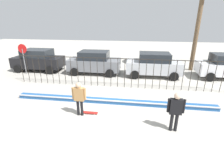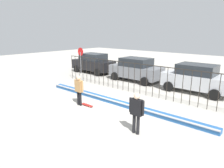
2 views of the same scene
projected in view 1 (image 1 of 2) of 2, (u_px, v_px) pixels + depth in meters
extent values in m
plane|color=#ADA89E|center=(110.00, 111.00, 8.75)|extent=(60.00, 60.00, 0.00)
cube|color=#235699|center=(112.00, 101.00, 9.55)|extent=(11.00, 0.36, 0.22)
cylinder|color=#B2B2B7|center=(112.00, 101.00, 9.34)|extent=(11.00, 0.09, 0.09)
cylinder|color=black|center=(22.00, 69.00, 12.50)|extent=(0.04, 0.04, 1.99)
cylinder|color=black|center=(28.00, 69.00, 12.43)|extent=(0.04, 0.04, 1.99)
cylinder|color=black|center=(34.00, 69.00, 12.37)|extent=(0.04, 0.04, 1.99)
cylinder|color=black|center=(40.00, 70.00, 12.31)|extent=(0.04, 0.04, 1.99)
cylinder|color=black|center=(46.00, 70.00, 12.24)|extent=(0.04, 0.04, 1.99)
cylinder|color=black|center=(52.00, 70.00, 12.18)|extent=(0.04, 0.04, 1.99)
cylinder|color=black|center=(58.00, 70.00, 12.12)|extent=(0.04, 0.04, 1.99)
cylinder|color=black|center=(65.00, 71.00, 12.05)|extent=(0.04, 0.04, 1.99)
cylinder|color=black|center=(71.00, 71.00, 11.99)|extent=(0.04, 0.04, 1.99)
cylinder|color=black|center=(78.00, 71.00, 11.93)|extent=(0.04, 0.04, 1.99)
cylinder|color=black|center=(84.00, 71.00, 11.87)|extent=(0.04, 0.04, 1.99)
cylinder|color=black|center=(91.00, 72.00, 11.80)|extent=(0.04, 0.04, 1.99)
cylinder|color=black|center=(97.00, 72.00, 11.74)|extent=(0.04, 0.04, 1.99)
cylinder|color=black|center=(104.00, 72.00, 11.68)|extent=(0.04, 0.04, 1.99)
cylinder|color=black|center=(111.00, 73.00, 11.61)|extent=(0.04, 0.04, 1.99)
cylinder|color=black|center=(118.00, 73.00, 11.55)|extent=(0.04, 0.04, 1.99)
cylinder|color=black|center=(125.00, 73.00, 11.49)|extent=(0.04, 0.04, 1.99)
cylinder|color=black|center=(132.00, 74.00, 11.42)|extent=(0.04, 0.04, 1.99)
cylinder|color=black|center=(139.00, 74.00, 11.36)|extent=(0.04, 0.04, 1.99)
cylinder|color=black|center=(146.00, 74.00, 11.30)|extent=(0.04, 0.04, 1.99)
cylinder|color=black|center=(153.00, 74.00, 11.23)|extent=(0.04, 0.04, 1.99)
cylinder|color=black|center=(161.00, 75.00, 11.17)|extent=(0.04, 0.04, 1.99)
cylinder|color=black|center=(168.00, 75.00, 11.11)|extent=(0.04, 0.04, 1.99)
cylinder|color=black|center=(176.00, 75.00, 11.04)|extent=(0.04, 0.04, 1.99)
cylinder|color=black|center=(183.00, 76.00, 10.98)|extent=(0.04, 0.04, 1.99)
cylinder|color=black|center=(191.00, 76.00, 10.92)|extent=(0.04, 0.04, 1.99)
cylinder|color=black|center=(199.00, 76.00, 10.86)|extent=(0.04, 0.04, 1.99)
cylinder|color=black|center=(207.00, 77.00, 10.79)|extent=(0.04, 0.04, 1.99)
cylinder|color=black|center=(214.00, 77.00, 10.73)|extent=(0.04, 0.04, 1.99)
cylinder|color=black|center=(223.00, 77.00, 10.67)|extent=(0.04, 0.04, 1.99)
cube|color=black|center=(118.00, 59.00, 11.21)|extent=(14.00, 0.04, 0.04)
cylinder|color=black|center=(78.00, 108.00, 8.28)|extent=(0.13, 0.13, 0.78)
cylinder|color=black|center=(82.00, 108.00, 8.25)|extent=(0.13, 0.13, 0.78)
cube|color=#A87A47|center=(79.00, 94.00, 8.01)|extent=(0.48, 0.20, 0.64)
sphere|color=tan|center=(78.00, 85.00, 7.86)|extent=(0.25, 0.25, 0.25)
cylinder|color=#A87A47|center=(73.00, 93.00, 8.04)|extent=(0.10, 0.10, 0.58)
cylinder|color=#A87A47|center=(85.00, 94.00, 7.96)|extent=(0.10, 0.10, 0.58)
cube|color=#A51E19|center=(90.00, 112.00, 8.49)|extent=(0.80, 0.20, 0.02)
cylinder|color=silver|center=(95.00, 113.00, 8.54)|extent=(0.05, 0.03, 0.05)
cylinder|color=silver|center=(95.00, 114.00, 8.40)|extent=(0.05, 0.03, 0.05)
cylinder|color=silver|center=(85.00, 112.00, 8.61)|extent=(0.05, 0.03, 0.05)
cylinder|color=silver|center=(84.00, 113.00, 8.47)|extent=(0.05, 0.03, 0.05)
cylinder|color=black|center=(171.00, 122.00, 7.11)|extent=(0.13, 0.13, 0.79)
cylinder|color=black|center=(176.00, 122.00, 7.08)|extent=(0.13, 0.13, 0.79)
cube|color=black|center=(176.00, 107.00, 6.84)|extent=(0.48, 0.21, 0.66)
sphere|color=beige|center=(178.00, 96.00, 6.68)|extent=(0.26, 0.26, 0.26)
cylinder|color=black|center=(169.00, 105.00, 6.87)|extent=(0.10, 0.10, 0.59)
cylinder|color=black|center=(184.00, 106.00, 6.79)|extent=(0.10, 0.10, 0.59)
cube|color=black|center=(39.00, 62.00, 15.42)|extent=(4.30, 1.90, 0.90)
cube|color=#1E2328|center=(37.00, 53.00, 15.15)|extent=(2.37, 1.71, 0.66)
cylinder|color=black|center=(59.00, 65.00, 16.26)|extent=(0.68, 0.22, 0.68)
cylinder|color=black|center=(49.00, 70.00, 14.51)|extent=(0.68, 0.22, 0.68)
cylinder|color=black|center=(31.00, 64.00, 16.66)|extent=(0.68, 0.22, 0.68)
cylinder|color=black|center=(18.00, 69.00, 14.90)|extent=(0.68, 0.22, 0.68)
cube|color=slate|center=(94.00, 64.00, 14.59)|extent=(4.30, 1.90, 0.90)
cube|color=#1E2328|center=(94.00, 55.00, 14.32)|extent=(2.37, 1.71, 0.66)
cylinder|color=black|center=(113.00, 67.00, 15.43)|extent=(0.68, 0.22, 0.68)
cylinder|color=black|center=(110.00, 73.00, 13.68)|extent=(0.68, 0.22, 0.68)
cylinder|color=black|center=(82.00, 66.00, 15.83)|extent=(0.68, 0.22, 0.68)
cylinder|color=black|center=(74.00, 72.00, 14.07)|extent=(0.68, 0.22, 0.68)
cube|color=#B7BABF|center=(154.00, 67.00, 13.84)|extent=(4.30, 1.90, 0.90)
cube|color=#1E2328|center=(154.00, 57.00, 13.57)|extent=(2.37, 1.71, 0.66)
cylinder|color=black|center=(170.00, 70.00, 14.68)|extent=(0.68, 0.22, 0.68)
cylinder|color=black|center=(174.00, 77.00, 12.92)|extent=(0.68, 0.22, 0.68)
cylinder|color=black|center=(135.00, 68.00, 15.08)|extent=(0.68, 0.22, 0.68)
cylinder|color=black|center=(135.00, 75.00, 13.32)|extent=(0.68, 0.22, 0.68)
cylinder|color=black|center=(202.00, 70.00, 14.57)|extent=(0.68, 0.22, 0.68)
cylinder|color=black|center=(210.00, 77.00, 12.81)|extent=(0.68, 0.22, 0.68)
cylinder|color=slate|center=(24.00, 62.00, 14.38)|extent=(0.07, 0.07, 2.10)
cylinder|color=red|center=(22.00, 49.00, 14.02)|extent=(0.76, 0.02, 0.76)
cylinder|color=brown|center=(197.00, 31.00, 14.64)|extent=(0.36, 0.36, 6.79)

